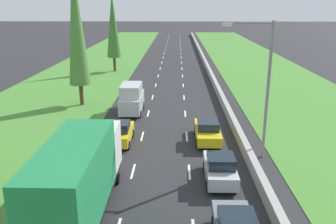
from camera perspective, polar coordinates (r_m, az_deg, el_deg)
The scene contains 13 objects.
ground_plane at distance 59.56m, azimuth 0.55°, elevation 7.56°, with size 300.00×300.00×0.00m, color #28282B.
grass_verge_left at distance 61.07m, azimuth -11.51°, elevation 7.48°, with size 14.00×140.00×0.04m, color #478433.
grass_verge_right at distance 61.04m, azimuth 14.26°, elevation 7.29°, with size 14.00×140.00×0.04m, color #478433.
median_barrier at distance 59.67m, azimuth 6.09°, elevation 7.90°, with size 0.44×120.00×0.85m, color #9E9B93.
lane_markings at distance 59.56m, azimuth 0.55°, elevation 7.57°, with size 3.64×116.00×0.01m.
silver_hatchback_right_lane at distance 20.86m, azimuth 8.44°, elevation -9.01°, with size 1.74×3.90×1.72m.
green_box_truck_left_lane at distance 17.22m, azimuth -14.14°, elevation -10.29°, with size 2.46×9.40×4.18m.
yellow_hatchback_left_lane at distance 26.27m, azimuth -7.86°, elevation -3.34°, with size 1.74×3.90×1.72m.
silver_van_left_lane at distance 33.32m, azimuth -5.91°, elevation 2.19°, with size 1.96×4.90×2.82m.
yellow_sedan_right_lane at distance 26.64m, azimuth 6.43°, elevation -3.04°, with size 1.82×4.50×1.64m.
poplar_tree_second at distance 35.87m, azimuth -14.67°, elevation 13.67°, with size 2.15×2.15×14.10m.
poplar_tree_third at distance 54.01m, azimuth -8.92°, elevation 13.71°, with size 2.09×2.09×11.64m.
street_light_mast at distance 23.26m, azimuth 15.17°, elevation 4.82°, with size 3.20×0.28×9.00m.
Camera 1 is at (0.93, 1.29, 9.99)m, focal length 37.59 mm.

